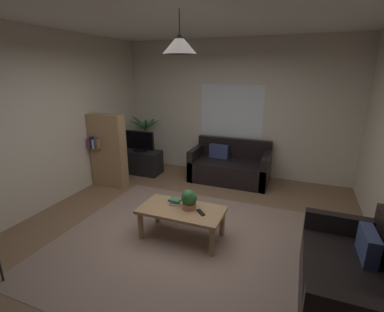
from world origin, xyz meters
The scene contains 19 objects.
floor centered at (0.00, 0.00, -0.01)m, with size 4.80×5.31×0.02m, color brown.
rug centered at (0.00, -0.20, 0.00)m, with size 3.12×2.92×0.01m, color gray.
wall_back centered at (0.00, 2.69, 1.40)m, with size 4.92×0.06×2.80m, color beige.
wall_left centered at (-2.43, 0.00, 1.40)m, with size 0.06×5.31×2.80m, color beige.
ceiling centered at (0.00, 0.00, 2.81)m, with size 4.80×5.31×0.02m, color white.
window_pane centered at (-0.05, 2.65, 1.36)m, with size 1.33×0.01×1.07m, color white.
couch_under_window centered at (0.08, 2.19, 0.28)m, with size 1.55×0.81×0.82m.
couch_right_side centered at (1.93, -0.56, 0.28)m, with size 0.81×1.40×0.82m.
coffee_table centered at (-0.01, -0.06, 0.36)m, with size 1.11×0.58×0.42m.
book_on_table_0 centered at (-0.14, 0.02, 0.44)m, with size 0.14×0.11×0.03m, color beige.
book_on_table_1 centered at (-0.14, 0.02, 0.46)m, with size 0.11×0.08×0.02m, color #72387F.
book_on_table_2 centered at (-0.15, 0.03, 0.48)m, with size 0.16×0.10×0.03m, color #387247.
remote_on_table_0 centered at (0.27, -0.08, 0.44)m, with size 0.05×0.16×0.02m, color black.
potted_plant_on_table centered at (0.08, -0.02, 0.57)m, with size 0.21×0.21×0.27m.
tv_stand centered at (-1.85, 1.91, 0.25)m, with size 0.90×0.44×0.50m, color black.
tv centered at (-1.85, 1.88, 0.73)m, with size 0.70×0.16×0.45m.
potted_palm_corner centered at (-2.03, 2.46, 0.55)m, with size 0.84×0.78×1.22m.
bookshelf_corner centered at (-2.04, 1.08, 0.70)m, with size 0.70×0.31×1.40m.
pendant_lamp centered at (-0.01, -0.06, 2.45)m, with size 0.39×0.39×0.46m.
Camera 1 is at (1.33, -3.06, 2.16)m, focal length 25.93 mm.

